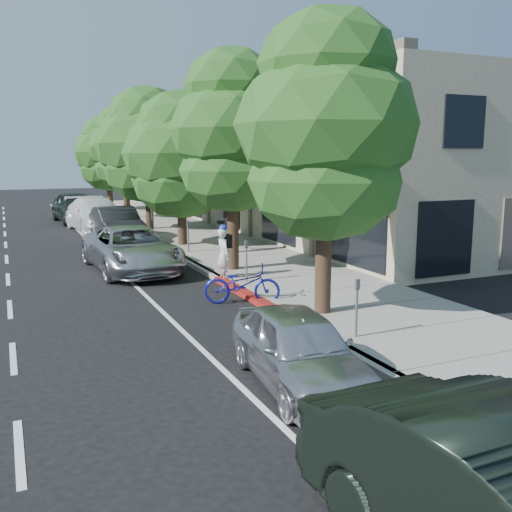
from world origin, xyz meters
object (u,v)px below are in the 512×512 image
street_tree_2 (181,156)px  pedestrian (226,229)px  street_tree_1 (232,133)px  dark_sedan (117,225)px  cyclist (224,255)px  dark_suv_far (75,207)px  street_tree_3 (147,146)px  street_tree_0 (326,130)px  street_tree_5 (108,153)px  silver_suv (132,249)px  street_tree_4 (125,148)px  bicycle (242,284)px  white_pickup (96,215)px  near_car_a (299,348)px

street_tree_2 → pedestrian: size_ratio=3.56×
street_tree_1 → dark_sedan: 9.86m
cyclist → dark_suv_far: size_ratio=0.32×
dark_sedan → dark_suv_far: bearing=93.0°
street_tree_3 → dark_sedan: bearing=-125.6°
street_tree_0 → pedestrian: 9.96m
street_tree_5 → silver_suv: 22.71m
street_tree_1 → pedestrian: 4.97m
street_tree_1 → dark_sedan: street_tree_1 is taller
dark_sedan → street_tree_5: bearing=79.5°
street_tree_3 → street_tree_4: size_ratio=1.06×
street_tree_2 → dark_suv_far: (-3.10, 12.00, -3.05)m
street_tree_1 → silver_suv: bearing=150.5°
street_tree_4 → bicycle: size_ratio=3.48×
street_tree_3 → cyclist: street_tree_3 is taller
street_tree_0 → dark_sedan: street_tree_0 is taller
silver_suv → dark_suv_far: bearing=87.0°
street_tree_3 → white_pickup: 4.60m
street_tree_0 → bicycle: size_ratio=3.58×
cyclist → dark_sedan: bearing=6.1°
street_tree_1 → street_tree_2: bearing=90.0°
dark_sedan → pedestrian: pedestrian is taller
street_tree_2 → white_pickup: (-2.57, 7.25, -3.10)m
street_tree_0 → street_tree_2: 12.01m
street_tree_3 → near_car_a: 21.98m
street_tree_2 → cyclist: (-0.79, -7.17, -3.11)m
street_tree_2 → white_pickup: bearing=109.5°
bicycle → street_tree_4: bearing=20.2°
street_tree_0 → street_tree_1: street_tree_1 is taller
street_tree_1 → bicycle: (-1.30, -3.93, -4.16)m
pedestrian → near_car_a: bearing=56.2°
dark_sedan → street_tree_2: bearing=-51.8°
street_tree_1 → bicycle: size_ratio=3.63×
white_pickup → near_car_a: size_ratio=1.54×
near_car_a → street_tree_4: bearing=90.5°
bicycle → white_pickup: bearing=27.8°
street_tree_1 → dark_suv_far: street_tree_1 is taller
silver_suv → dark_sedan: bearing=80.6°
white_pickup → street_tree_5: bearing=71.4°
pedestrian → street_tree_1: bearing=54.8°
street_tree_3 → street_tree_4: 6.00m
street_tree_5 → street_tree_3: bearing=-90.0°
cyclist → silver_suv: bearing=35.7°
near_car_a → pedestrian: pedestrian is taller
street_tree_2 → street_tree_5: (0.00, 18.00, 0.16)m
street_tree_2 → silver_suv: street_tree_2 is taller
street_tree_2 → silver_suv: (-3.10, -4.25, -3.21)m
street_tree_4 → pedestrian: street_tree_4 is taller
dark_sedan → dark_suv_far: size_ratio=0.91×
bicycle → dark_sedan: (-1.02, 12.69, 0.28)m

